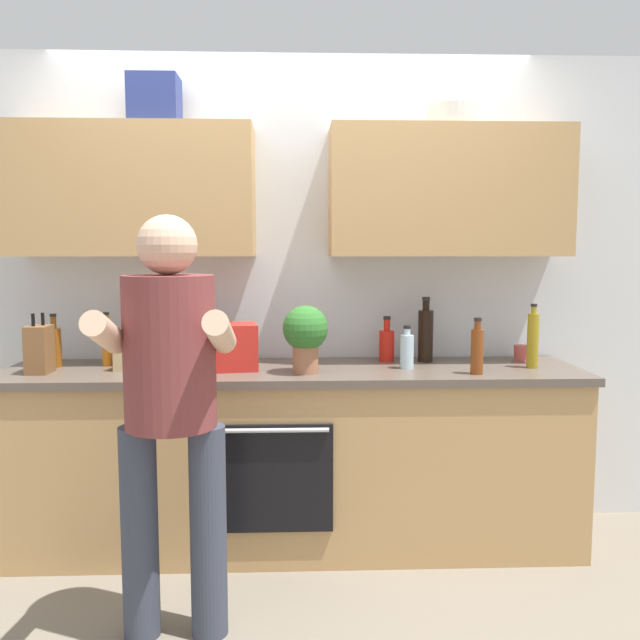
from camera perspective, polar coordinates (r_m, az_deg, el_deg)
ground_plane at (r=3.55m, az=-2.30°, el=-18.61°), size 12.00×12.00×0.00m
back_wall_unit at (r=3.50m, az=-2.40°, el=6.37°), size 4.00×0.38×2.50m
counter at (r=3.39m, az=-2.34°, el=-11.66°), size 2.84×0.67×0.90m
person_standing at (r=2.54m, az=-12.72°, el=-6.19°), size 0.49×0.45×1.61m
bottle_juice at (r=3.51m, az=-17.82°, el=-1.93°), size 0.05×0.05×0.27m
bottle_syrup at (r=3.56m, az=-21.86°, el=-2.09°), size 0.07×0.07×0.27m
bottle_hotsauce at (r=3.49m, az=5.75°, el=-2.08°), size 0.08×0.08×0.24m
bottle_soy at (r=3.50m, az=9.05°, el=-1.22°), size 0.08×0.08×0.34m
bottle_water at (r=3.29m, az=7.48°, el=-2.61°), size 0.07×0.07×0.21m
bottle_oil at (r=3.44m, az=17.81°, el=-1.60°), size 0.06×0.06×0.32m
bottle_vinegar at (r=3.20m, az=13.34°, el=-2.50°), size 0.06×0.06×0.27m
bottle_wine at (r=3.52m, az=-11.12°, el=-1.56°), size 0.05×0.05×0.28m
cup_ceramic at (r=3.66m, az=16.88°, el=-2.72°), size 0.08×0.08×0.08m
knife_block at (r=3.41m, az=-22.97°, el=-2.33°), size 0.10×0.14×0.29m
potted_herb at (r=3.13m, az=-1.26°, el=-1.14°), size 0.22×0.22×0.32m
grocery_bag_bread at (r=3.36m, az=-15.29°, el=-2.72°), size 0.22×0.22×0.16m
grocery_bag_crisps at (r=3.26m, az=-7.69°, el=-2.28°), size 0.28×0.25×0.22m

